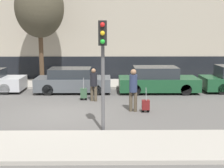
{
  "coord_description": "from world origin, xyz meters",
  "views": [
    {
      "loc": [
        2.05,
        -12.63,
        3.51
      ],
      "look_at": [
        2.22,
        1.8,
        0.95
      ],
      "focal_mm": 50.0,
      "sensor_mm": 36.0,
      "label": 1
    }
  ],
  "objects": [
    {
      "name": "parked_car_2",
      "position": [
        4.78,
        4.49,
        0.67
      ],
      "size": [
        4.37,
        1.89,
        1.44
      ],
      "color": "#194728",
      "rests_on": "ground_plane"
    },
    {
      "name": "pedestrian_right",
      "position": [
        3.11,
        0.39,
        1.05
      ],
      "size": [
        0.34,
        0.34,
        1.84
      ],
      "rotation": [
        0.0,
        0.0,
        2.84
      ],
      "color": "#4C4233",
      "rests_on": "ground_plane"
    },
    {
      "name": "parked_car_1",
      "position": [
        0.05,
        4.55,
        0.64
      ],
      "size": [
        4.13,
        1.84,
        1.36
      ],
      "color": "#4C5156",
      "rests_on": "ground_plane"
    },
    {
      "name": "trolley_left",
      "position": [
        0.82,
        2.56,
        0.36
      ],
      "size": [
        0.34,
        0.29,
        1.14
      ],
      "color": "#335138",
      "rests_on": "ground_plane"
    },
    {
      "name": "sidewalk_near",
      "position": [
        0.0,
        -3.75,
        0.06
      ],
      "size": [
        28.0,
        2.5,
        0.12
      ],
      "color": "#A39E93",
      "rests_on": "ground_plane"
    },
    {
      "name": "trolley_right",
      "position": [
        3.63,
        0.22,
        0.32
      ],
      "size": [
        0.34,
        0.29,
        1.07
      ],
      "color": "maroon",
      "rests_on": "ground_plane"
    },
    {
      "name": "sidewalk_far",
      "position": [
        0.0,
        7.0,
        0.06
      ],
      "size": [
        28.0,
        3.0,
        0.12
      ],
      "color": "#A39E93",
      "rests_on": "ground_plane"
    },
    {
      "name": "ground_plane",
      "position": [
        0.0,
        0.0,
        0.0
      ],
      "size": [
        80.0,
        80.0,
        0.0
      ],
      "primitive_type": "plane",
      "color": "#565451"
    },
    {
      "name": "bare_tree_near_crossing",
      "position": [
        -2.14,
        6.86,
        4.76
      ],
      "size": [
        2.97,
        2.97,
        6.48
      ],
      "color": "#4C3826",
      "rests_on": "sidewalk_far"
    },
    {
      "name": "pedestrian_left",
      "position": [
        1.33,
        2.35,
        0.91
      ],
      "size": [
        0.34,
        0.34,
        1.62
      ],
      "rotation": [
        0.0,
        0.0,
        -0.39
      ],
      "color": "#4C4233",
      "rests_on": "ground_plane"
    },
    {
      "name": "traffic_light",
      "position": [
        1.86,
        -2.36,
        2.69
      ],
      "size": [
        0.28,
        0.47,
        3.77
      ],
      "color": "#515154",
      "rests_on": "ground_plane"
    }
  ]
}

